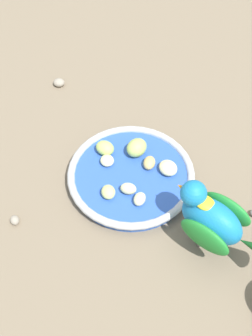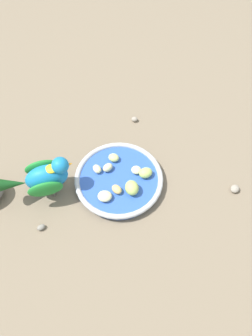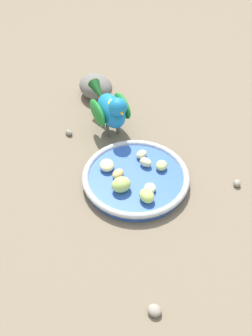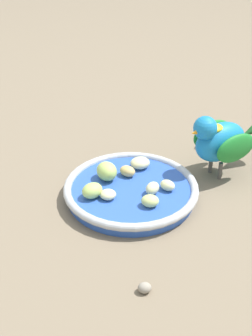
{
  "view_description": "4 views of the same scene",
  "coord_description": "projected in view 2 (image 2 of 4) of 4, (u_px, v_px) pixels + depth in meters",
  "views": [
    {
      "loc": [
        -0.17,
        -0.4,
        0.64
      ],
      "look_at": [
        0.01,
        0.02,
        0.04
      ],
      "focal_mm": 47.19,
      "sensor_mm": 36.0,
      "label": 1
    },
    {
      "loc": [
        0.44,
        0.14,
        0.74
      ],
      "look_at": [
        0.0,
        0.04,
        0.05
      ],
      "focal_mm": 35.8,
      "sensor_mm": 36.0,
      "label": 2
    },
    {
      "loc": [
        0.0,
        0.65,
        0.66
      ],
      "look_at": [
        0.04,
        0.04,
        0.05
      ],
      "focal_mm": 46.07,
      "sensor_mm": 36.0,
      "label": 3
    },
    {
      "loc": [
        -0.61,
        0.06,
        0.44
      ],
      "look_at": [
        0.02,
        0.03,
        0.06
      ],
      "focal_mm": 48.92,
      "sensor_mm": 36.0,
      "label": 4
    }
  ],
  "objects": [
    {
      "name": "parrot",
      "position": [
        45.0,
        177.0,
        0.78
      ],
      "size": [
        0.12,
        0.16,
        0.12
      ],
      "rotation": [
        0.0,
        0.0,
        2.07
      ],
      "color": "#59544C",
      "rests_on": "ground_plane"
    },
    {
      "name": "apple_piece_7",
      "position": [
        132.0,
        188.0,
        0.81
      ],
      "size": [
        0.05,
        0.05,
        0.03
      ],
      "primitive_type": "ellipsoid",
      "rotation": [
        0.0,
        0.0,
        0.46
      ],
      "color": "#B2CC66",
      "rests_on": "feeding_bowl"
    },
    {
      "name": "apple_piece_3",
      "position": [
        112.0,
        157.0,
        0.87
      ],
      "size": [
        0.03,
        0.03,
        0.02
      ],
      "primitive_type": "ellipsoid",
      "rotation": [
        0.0,
        0.0,
        4.55
      ],
      "color": "#C6D17A",
      "rests_on": "feeding_bowl"
    },
    {
      "name": "pebble_1",
      "position": [
        135.0,
        119.0,
        0.97
      ],
      "size": [
        0.02,
        0.02,
        0.01
      ],
      "primitive_type": "ellipsoid",
      "rotation": [
        0.0,
        0.0,
        1.59
      ],
      "color": "gray",
      "rests_on": "ground_plane"
    },
    {
      "name": "apple_piece_2",
      "position": [
        108.0,
        167.0,
        0.85
      ],
      "size": [
        0.03,
        0.03,
        0.02
      ],
      "primitive_type": "ellipsoid",
      "rotation": [
        0.0,
        0.0,
        2.53
      ],
      "color": "beige",
      "rests_on": "feeding_bowl"
    },
    {
      "name": "feeding_bowl",
      "position": [
        119.0,
        180.0,
        0.85
      ],
      "size": [
        0.22,
        0.22,
        0.03
      ],
      "color": "#2D56B7",
      "rests_on": "ground_plane"
    },
    {
      "name": "apple_piece_4",
      "position": [
        97.0,
        169.0,
        0.85
      ],
      "size": [
        0.03,
        0.03,
        0.02
      ],
      "primitive_type": "ellipsoid",
      "rotation": [
        0.0,
        0.0,
        0.8
      ],
      "color": "beige",
      "rests_on": "feeding_bowl"
    },
    {
      "name": "apple_piece_1",
      "position": [
        105.0,
        196.0,
        0.8
      ],
      "size": [
        0.04,
        0.04,
        0.02
      ],
      "primitive_type": "ellipsoid",
      "rotation": [
        0.0,
        0.0,
        1.77
      ],
      "color": "beige",
      "rests_on": "feeding_bowl"
    },
    {
      "name": "ground_plane",
      "position": [
        111.0,
        174.0,
        0.87
      ],
      "size": [
        4.0,
        4.0,
        0.0
      ],
      "primitive_type": "plane",
      "color": "#756651"
    },
    {
      "name": "pebble_2",
      "position": [
        41.0,
        227.0,
        0.78
      ],
      "size": [
        0.02,
        0.02,
        0.01
      ],
      "primitive_type": "ellipsoid",
      "rotation": [
        0.0,
        0.0,
        2.34
      ],
      "color": "gray",
      "rests_on": "ground_plane"
    },
    {
      "name": "apple_piece_6",
      "position": [
        136.0,
        170.0,
        0.85
      ],
      "size": [
        0.02,
        0.03,
        0.02
      ],
      "primitive_type": "ellipsoid",
      "rotation": [
        0.0,
        0.0,
        1.59
      ],
      "color": "beige",
      "rests_on": "feeding_bowl"
    },
    {
      "name": "apple_piece_0",
      "position": [
        117.0,
        189.0,
        0.81
      ],
      "size": [
        0.03,
        0.04,
        0.02
      ],
      "primitive_type": "ellipsoid",
      "rotation": [
        0.0,
        0.0,
        0.93
      ],
      "color": "tan",
      "rests_on": "feeding_bowl"
    },
    {
      "name": "apple_piece_5",
      "position": [
        146.0,
        173.0,
        0.84
      ],
      "size": [
        0.04,
        0.04,
        0.02
      ],
      "primitive_type": "ellipsoid",
      "rotation": [
        0.0,
        0.0,
        5.35
      ],
      "color": "#B2CC66",
      "rests_on": "feeding_bowl"
    },
    {
      "name": "pebble_0",
      "position": [
        235.0,
        189.0,
        0.84
      ],
      "size": [
        0.03,
        0.03,
        0.02
      ],
      "primitive_type": "ellipsoid",
      "rotation": [
        0.0,
        0.0,
        2.6
      ],
      "color": "gray",
      "rests_on": "ground_plane"
    }
  ]
}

